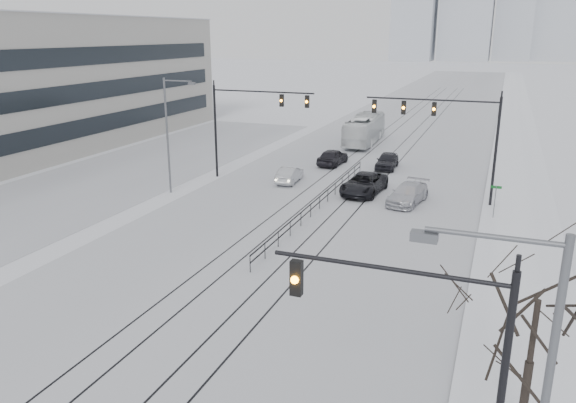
# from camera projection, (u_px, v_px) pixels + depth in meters

# --- Properties ---
(road) EXTENTS (22.00, 260.00, 0.02)m
(road) POSITION_uv_depth(u_px,v_px,m) (396.00, 139.00, 67.42)
(road) COLOR silver
(road) RESTS_ON ground
(sidewalk_east) EXTENTS (5.00, 260.00, 0.16)m
(sidewalk_east) POSITION_uv_depth(u_px,v_px,m) (517.00, 146.00, 62.77)
(sidewalk_east) COLOR white
(sidewalk_east) RESTS_ON ground
(curb) EXTENTS (0.10, 260.00, 0.12)m
(curb) POSITION_uv_depth(u_px,v_px,m) (493.00, 145.00, 63.62)
(curb) COLOR gray
(curb) RESTS_ON ground
(parking_strip) EXTENTS (14.00, 60.00, 0.03)m
(parking_strip) POSITION_uv_depth(u_px,v_px,m) (131.00, 171.00, 51.93)
(parking_strip) COLOR silver
(parking_strip) RESTS_ON ground
(tram_rails) EXTENTS (5.30, 180.00, 0.01)m
(tram_rails) POSITION_uv_depth(u_px,v_px,m) (354.00, 177.00, 49.54)
(tram_rails) COLOR black
(tram_rails) RESTS_ON ground
(traffic_mast_near) EXTENTS (6.10, 0.37, 7.00)m
(traffic_mast_near) POSITION_uv_depth(u_px,v_px,m) (437.00, 351.00, 14.13)
(traffic_mast_near) COLOR black
(traffic_mast_near) RESTS_ON ground
(traffic_mast_ne) EXTENTS (9.60, 0.37, 8.00)m
(traffic_mast_ne) POSITION_uv_depth(u_px,v_px,m) (449.00, 126.00, 40.61)
(traffic_mast_ne) COLOR black
(traffic_mast_ne) RESTS_ON ground
(traffic_mast_nw) EXTENTS (9.10, 0.37, 8.00)m
(traffic_mast_nw) POSITION_uv_depth(u_px,v_px,m) (246.00, 115.00, 47.28)
(traffic_mast_nw) COLOR black
(traffic_mast_nw) RESTS_ON ground
(street_light_west) EXTENTS (2.73, 0.25, 9.00)m
(street_light_west) POSITION_uv_depth(u_px,v_px,m) (170.00, 128.00, 43.28)
(street_light_west) COLOR #595B60
(street_light_west) RESTS_ON ground
(bare_tree) EXTENTS (4.40, 4.40, 6.10)m
(bare_tree) POSITION_uv_depth(u_px,v_px,m) (536.00, 316.00, 16.01)
(bare_tree) COLOR black
(bare_tree) RESTS_ON ground
(median_fence) EXTENTS (0.06, 24.00, 1.00)m
(median_fence) POSITION_uv_depth(u_px,v_px,m) (320.00, 202.00, 40.45)
(median_fence) COLOR black
(median_fence) RESTS_ON ground
(street_sign) EXTENTS (0.70, 0.06, 2.40)m
(street_sign) POSITION_uv_depth(u_px,v_px,m) (495.00, 197.00, 37.88)
(street_sign) COLOR #595B60
(street_sign) RESTS_ON ground
(sedan_sb_inner) EXTENTS (2.21, 4.76, 1.58)m
(sedan_sb_inner) POSITION_uv_depth(u_px,v_px,m) (333.00, 157.00, 53.95)
(sedan_sb_inner) COLOR black
(sedan_sb_inner) RESTS_ON ground
(sedan_sb_outer) EXTENTS (1.68, 4.13, 1.33)m
(sedan_sb_outer) POSITION_uv_depth(u_px,v_px,m) (289.00, 175.00, 47.66)
(sedan_sb_outer) COLOR #AFB2B7
(sedan_sb_outer) RESTS_ON ground
(sedan_nb_front) EXTENTS (3.06, 5.88, 1.58)m
(sedan_nb_front) POSITION_uv_depth(u_px,v_px,m) (364.00, 184.00, 44.33)
(sedan_nb_front) COLOR black
(sedan_nb_front) RESTS_ON ground
(sedan_nb_right) EXTENTS (2.86, 5.30, 1.46)m
(sedan_nb_right) POSITION_uv_depth(u_px,v_px,m) (408.00, 194.00, 41.81)
(sedan_nb_right) COLOR silver
(sedan_nb_right) RESTS_ON ground
(sedan_nb_far) EXTENTS (1.90, 4.44, 1.49)m
(sedan_nb_far) POSITION_uv_depth(u_px,v_px,m) (387.00, 161.00, 52.54)
(sedan_nb_far) COLOR black
(sedan_nb_far) RESTS_ON ground
(box_truck) EXTENTS (3.08, 11.58, 3.20)m
(box_truck) POSITION_uv_depth(u_px,v_px,m) (364.00, 130.00, 64.20)
(box_truck) COLOR silver
(box_truck) RESTS_ON ground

